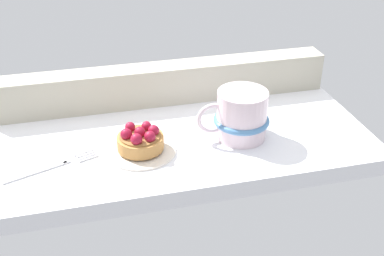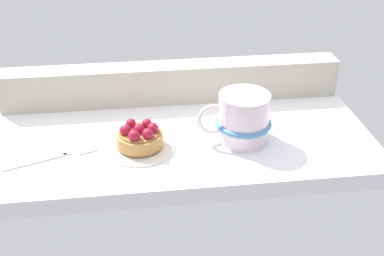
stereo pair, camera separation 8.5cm
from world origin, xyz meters
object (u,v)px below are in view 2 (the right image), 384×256
object	(u,v)px
raspberry_tart	(140,136)
dessert_fork	(52,157)
dessert_plate	(140,146)
coffee_mug	(243,118)

from	to	relation	value
raspberry_tart	dessert_fork	distance (cm)	15.24
raspberry_tart	dessert_plate	bearing A→B (deg)	94.09
coffee_mug	dessert_fork	world-z (taller)	coffee_mug
coffee_mug	dessert_fork	xyz separation A→B (cm)	(-33.40, -2.00, -4.10)
dessert_fork	coffee_mug	bearing A→B (deg)	3.43
coffee_mug	dessert_fork	size ratio (longest dim) A/B	0.87
dessert_plate	dessert_fork	world-z (taller)	dessert_plate
coffee_mug	dessert_fork	distance (cm)	33.71
dessert_fork	raspberry_tart	bearing A→B (deg)	5.04
raspberry_tart	coffee_mug	distance (cm)	18.48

